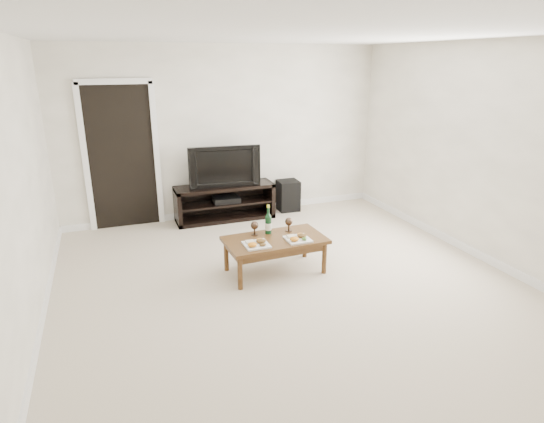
{
  "coord_description": "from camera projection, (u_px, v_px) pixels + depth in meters",
  "views": [
    {
      "loc": [
        -1.75,
        -4.04,
        2.37
      ],
      "look_at": [
        -0.02,
        0.64,
        0.7
      ],
      "focal_mm": 30.0,
      "sensor_mm": 36.0,
      "label": 1
    }
  ],
  "objects": [
    {
      "name": "back_wall",
      "position": [
        225.0,
        133.0,
        6.98
      ],
      "size": [
        5.0,
        0.04,
        2.6
      ],
      "primitive_type": "cube",
      "color": "white",
      "rests_on": "ground"
    },
    {
      "name": "wine_bottle",
      "position": [
        268.0,
        219.0,
        5.32
      ],
      "size": [
        0.07,
        0.07,
        0.35
      ],
      "primitive_type": "cylinder",
      "color": "#0E3318",
      "rests_on": "coffee_table"
    },
    {
      "name": "av_receiver",
      "position": [
        226.0,
        199.0,
        7.0
      ],
      "size": [
        0.42,
        0.32,
        0.08
      ],
      "primitive_type": "cube",
      "rotation": [
        0.0,
        0.0,
        -0.05
      ],
      "color": "black",
      "rests_on": "media_console"
    },
    {
      "name": "doorway",
      "position": [
        122.0,
        158.0,
        6.52
      ],
      "size": [
        0.9,
        0.02,
        2.05
      ],
      "primitive_type": "cube",
      "color": "black",
      "rests_on": "ground"
    },
    {
      "name": "ceiling",
      "position": [
        299.0,
        31.0,
        4.09
      ],
      "size": [
        5.0,
        5.5,
        0.04
      ],
      "primitive_type": "cube",
      "color": "white",
      "rests_on": "back_wall"
    },
    {
      "name": "coffee_table",
      "position": [
        275.0,
        255.0,
        5.28
      ],
      "size": [
        1.17,
        0.67,
        0.42
      ],
      "primitive_type": "cube",
      "rotation": [
        0.0,
        0.0,
        0.04
      ],
      "color": "#553417",
      "rests_on": "ground"
    },
    {
      "name": "goblet_right",
      "position": [
        289.0,
        224.0,
        5.41
      ],
      "size": [
        0.09,
        0.09,
        0.17
      ],
      "primitive_type": null,
      "color": "#3B2B20",
      "rests_on": "coffee_table"
    },
    {
      "name": "television",
      "position": [
        224.0,
        165.0,
        6.83
      ],
      "size": [
        1.08,
        0.23,
        0.62
      ],
      "primitive_type": "imported",
      "rotation": [
        0.0,
        0.0,
        -0.09
      ],
      "color": "black",
      "rests_on": "media_console"
    },
    {
      "name": "plate_right",
      "position": [
        298.0,
        237.0,
        5.16
      ],
      "size": [
        0.27,
        0.27,
        0.07
      ],
      "primitive_type": "cube",
      "color": "white",
      "rests_on": "coffee_table"
    },
    {
      "name": "media_console",
      "position": [
        225.0,
        202.0,
        7.02
      ],
      "size": [
        1.51,
        0.45,
        0.55
      ],
      "primitive_type": "cube",
      "color": "black",
      "rests_on": "ground"
    },
    {
      "name": "goblet_left",
      "position": [
        255.0,
        228.0,
        5.29
      ],
      "size": [
        0.09,
        0.09,
        0.17
      ],
      "primitive_type": null,
      "color": "#3B2B20",
      "rests_on": "coffee_table"
    },
    {
      "name": "plate_left",
      "position": [
        256.0,
        243.0,
        5.01
      ],
      "size": [
        0.27,
        0.27,
        0.07
      ],
      "primitive_type": "cube",
      "color": "white",
      "rests_on": "coffee_table"
    },
    {
      "name": "subwoofer",
      "position": [
        288.0,
        195.0,
        7.47
      ],
      "size": [
        0.35,
        0.35,
        0.5
      ],
      "primitive_type": "cube",
      "rotation": [
        0.0,
        0.0,
        -0.05
      ],
      "color": "black",
      "rests_on": "ground"
    },
    {
      "name": "floor",
      "position": [
        294.0,
        290.0,
        4.93
      ],
      "size": [
        5.5,
        5.5,
        0.0
      ],
      "primitive_type": "plane",
      "color": "beige",
      "rests_on": "ground"
    }
  ]
}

